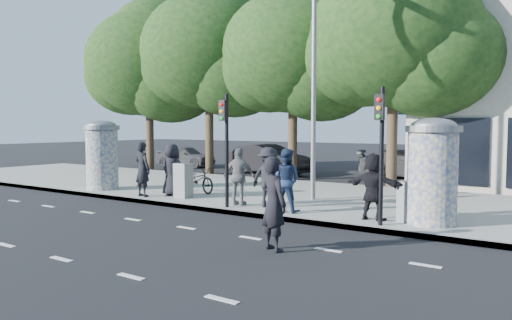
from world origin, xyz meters
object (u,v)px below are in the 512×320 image
Objects in this scene: ped_f at (374,187)px; car_mid at (268,159)px; ped_d at (269,177)px; ped_c at (286,180)px; street_lamp at (313,58)px; traffic_pole_far at (381,141)px; man_road at (274,204)px; bicycle at (198,180)px; ad_column_left at (102,153)px; car_right at (407,164)px; car_left at (185,156)px; ped_e at (239,177)px; traffic_pole_near at (226,138)px; ped_a at (172,170)px; cabinet_left at (183,180)px; ad_column_right at (432,169)px; cabinet_right at (409,202)px.

car_mid is at bearing -41.48° from ped_f.
ped_d is 0.38× the size of car_mid.
ped_d reaches higher than ped_c.
ped_c reaches higher than car_mid.
street_lamp is 4.52m from ped_c.
street_lamp is at bearing 140.12° from traffic_pole_far.
bicycle is (-6.55, 5.11, -0.37)m from man_road.
street_lamp is at bearing 14.94° from ad_column_left.
bicycle is 11.53m from car_right.
car_left is (-14.30, 11.38, -0.38)m from ped_c.
ped_e is at bearing 4.54° from ped_f.
traffic_pole_near is at bearing 38.14° from ped_d.
traffic_pole_near reaches higher than car_left.
ped_a is at bearing -160.19° from car_mid.
ped_d is 0.38× the size of car_right.
ad_column_left is 8.51m from ped_c.
ped_a is 1.01× the size of bicycle.
traffic_pole_near is 0.71× the size of car_right.
street_lamp is 4.59m from ped_e.
traffic_pole_far reaches higher than bicycle.
ped_d reaches higher than car_right.
car_right is at bearing -72.25° from ped_f.
street_lamp reaches higher than traffic_pole_far.
ped_f is 0.36× the size of car_mid.
bicycle is (0.15, 1.20, -0.44)m from ped_a.
ped_d is (4.09, -0.10, -0.01)m from ped_a.
car_right is at bearing -108.21° from ped_e.
car_right is at bearing -106.60° from ped_a.
traffic_pole_near reaches higher than bicycle.
cabinet_left is at bearing -9.25° from man_road.
car_left is at bearing 117.81° from ad_column_left.
cabinet_left is at bearing -151.67° from street_lamp.
ped_d is (7.65, 0.04, -0.48)m from ad_column_left.
traffic_pole_far is 20.88m from car_left.
man_road is 1.10× the size of bicycle.
traffic_pole_near reaches higher than ped_d.
ad_column_right is 0.55× the size of car_right.
ad_column_right is 0.67× the size of car_left.
ped_f is 1.49× the size of cabinet_left.
traffic_pole_near reaches higher than ad_column_right.
street_lamp reaches higher than ped_e.
cabinet_left is at bearing 2.61° from ped_f.
ad_column_right is 5.75m from ped_e.
traffic_pole_far is at bearing -3.55° from ad_column_left.
ped_a is at bearing -17.20° from ped_e.
ped_c is 3.83m from man_road.
traffic_pole_near is 5.54m from cabinet_right.
ped_c is 0.94m from ped_d.
cabinet_right is at bearing 179.85° from ped_c.
ped_a is 0.92× the size of man_road.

